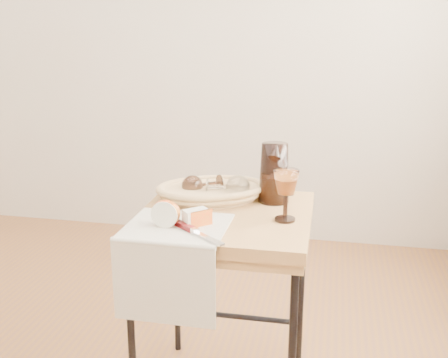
% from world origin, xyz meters
% --- Properties ---
extents(wall_back, '(3.60, 0.00, 2.70)m').
position_xyz_m(wall_back, '(0.00, 1.80, 1.35)').
color(wall_back, beige).
rests_on(wall_back, ground).
extents(side_table, '(0.56, 0.56, 0.71)m').
position_xyz_m(side_table, '(0.69, 0.24, 0.35)').
color(side_table, brown).
rests_on(side_table, floor).
extents(tea_towel, '(0.31, 0.28, 0.01)m').
position_xyz_m(tea_towel, '(0.57, 0.08, 0.71)').
color(tea_towel, white).
rests_on(tea_towel, side_table).
extents(bread_basket, '(0.41, 0.36, 0.05)m').
position_xyz_m(bread_basket, '(0.62, 0.36, 0.74)').
color(bread_basket, tan).
rests_on(bread_basket, side_table).
extents(goblet_lying_a, '(0.14, 0.13, 0.08)m').
position_xyz_m(goblet_lying_a, '(0.59, 0.38, 0.76)').
color(goblet_lying_a, brown).
rests_on(goblet_lying_a, bread_basket).
extents(goblet_lying_b, '(0.15, 0.10, 0.09)m').
position_xyz_m(goblet_lying_b, '(0.67, 0.34, 0.76)').
color(goblet_lying_b, white).
rests_on(goblet_lying_b, bread_basket).
extents(pitcher, '(0.18, 0.25, 0.25)m').
position_xyz_m(pitcher, '(0.83, 0.39, 0.81)').
color(pitcher, black).
rests_on(pitcher, side_table).
extents(wine_goblet, '(0.10, 0.10, 0.17)m').
position_xyz_m(wine_goblet, '(0.89, 0.21, 0.79)').
color(wine_goblet, white).
rests_on(wine_goblet, side_table).
extents(apple_half, '(0.09, 0.05, 0.08)m').
position_xyz_m(apple_half, '(0.54, 0.08, 0.76)').
color(apple_half, red).
rests_on(apple_half, tea_towel).
extents(apple_wedge, '(0.08, 0.08, 0.05)m').
position_xyz_m(apple_wedge, '(0.63, 0.10, 0.74)').
color(apple_wedge, white).
rests_on(apple_wedge, tea_towel).
extents(table_knife, '(0.18, 0.15, 0.02)m').
position_xyz_m(table_knife, '(0.65, 0.03, 0.72)').
color(table_knife, silver).
rests_on(table_knife, tea_towel).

